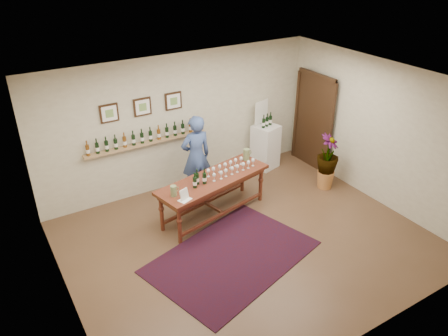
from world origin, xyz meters
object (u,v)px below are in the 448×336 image
tasting_table (214,183)px  person (196,157)px  display_pedestal (265,147)px  potted_plant (327,162)px

tasting_table → person: 0.86m
display_pedestal → person: size_ratio=0.58×
tasting_table → potted_plant: potted_plant is taller
display_pedestal → potted_plant: (0.52, -1.45, 0.10)m
display_pedestal → potted_plant: size_ratio=0.97×
tasting_table → potted_plant: (2.53, -0.34, -0.08)m
display_pedestal → person: person is taller
tasting_table → display_pedestal: bearing=17.0°
potted_plant → person: bearing=154.4°
potted_plant → display_pedestal: bearing=109.9°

